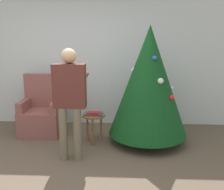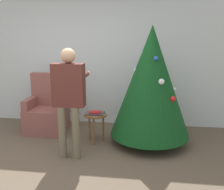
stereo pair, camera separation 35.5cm
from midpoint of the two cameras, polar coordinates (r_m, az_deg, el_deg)
The scene contains 8 objects.
ground_plane at distance 3.79m, azimuth -11.28°, elevation -16.44°, with size 14.00×14.00×0.00m, color brown.
wall_back at distance 5.48m, azimuth -4.28°, elevation 7.78°, with size 8.00×0.06×2.70m.
christmas_tree at distance 4.43m, azimuth 10.75°, elevation 2.85°, with size 1.34×1.34×2.01m.
armchair at distance 5.21m, azimuth -12.01°, elevation -3.66°, with size 0.73×0.65×1.11m.
person_standing at distance 3.88m, azimuth -6.83°, elevation 0.36°, with size 0.48×0.57×1.66m.
side_stool at distance 4.56m, azimuth -1.42°, elevation -5.19°, with size 0.41×0.41×0.51m.
laptop at distance 4.53m, azimuth -1.43°, elevation -4.06°, with size 0.31×0.23×0.02m.
book at distance 4.52m, azimuth -1.43°, elevation -3.79°, with size 0.19×0.14×0.02m.
Camera 2 is at (1.32, -3.09, 1.85)m, focal length 42.00 mm.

